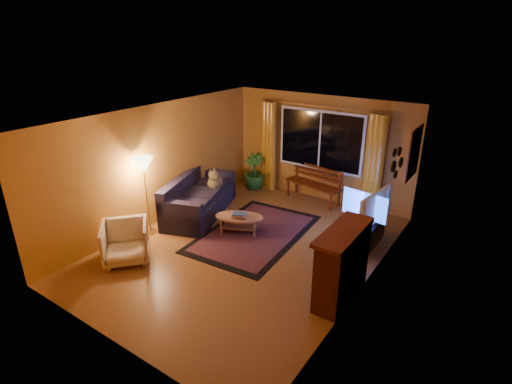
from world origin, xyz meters
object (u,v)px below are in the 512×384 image
Objects in this scene: coffee_table at (239,224)px; bench at (313,193)px; tv_console at (366,233)px; armchair at (125,240)px; sofa at (200,196)px; floor_lamp at (147,196)px.

bench is at bearing 77.44° from coffee_table.
tv_console reaches higher than bench.
coffee_table is at bearing -91.72° from bench.
tv_console is (1.81, -1.31, 0.03)m from bench.
tv_console is at bearing -25.10° from bench.
tv_console is at bearing 22.64° from coffee_table.
sofa is at bearing 47.13° from armchair.
sofa is (-1.75, -2.08, 0.23)m from bench.
sofa reaches higher than coffee_table.
floor_lamp is 1.63× the size of coffee_table.
armchair reaches higher than coffee_table.
floor_lamp is at bearing -110.24° from bench.
coffee_table is 2.51m from tv_console.
floor_lamp is 4.34m from tv_console.
coffee_table is (1.24, -0.20, -0.26)m from sofa.
armchair is 1.13m from floor_lamp.
coffee_table is 0.87× the size of tv_console.
armchair is 0.70× the size of tv_console.
coffee_table is at bearing -28.10° from sofa.
bench is at bearing 30.87° from sofa.
bench is 2.72m from sofa.
armchair is 2.26m from coffee_table.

